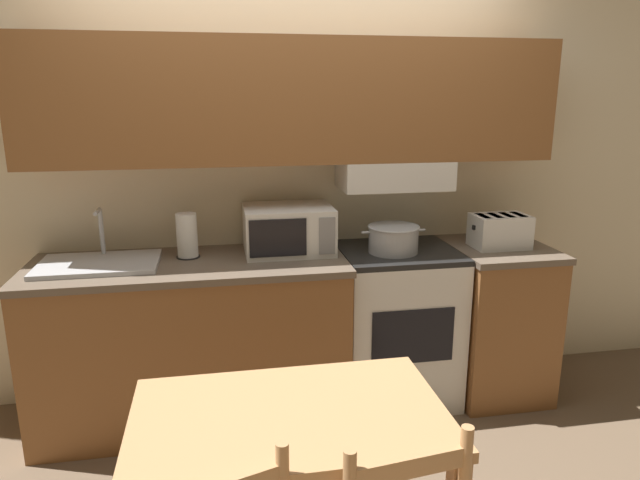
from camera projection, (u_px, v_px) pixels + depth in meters
name	position (u px, v px, depth m)	size (l,w,h in m)	color
ground_plane	(296.00, 379.00, 3.60)	(16.00, 16.00, 0.00)	brown
wall_back	(297.00, 144.00, 3.18)	(5.23, 0.38, 2.55)	beige
lower_counter_main	(193.00, 341.00, 3.09)	(1.65, 0.65, 0.90)	brown
lower_counter_right_stub	(494.00, 318.00, 3.39)	(0.55, 0.65, 0.90)	brown
stove_range	(396.00, 324.00, 3.31)	(0.65, 0.59, 0.90)	white
cooking_pot	(393.00, 238.00, 3.13)	(0.36, 0.29, 0.15)	#B7BABF
microwave	(288.00, 229.00, 3.13)	(0.48, 0.38, 0.25)	white
toaster	(500.00, 231.00, 3.23)	(0.32, 0.21, 0.19)	white
sink_basin	(99.00, 263.00, 2.89)	(0.59, 0.40, 0.28)	#B7BABF
paper_towel_roll	(187.00, 236.00, 3.03)	(0.13, 0.13, 0.24)	black
dining_table	(290.00, 449.00, 1.84)	(1.00, 0.61, 0.77)	tan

